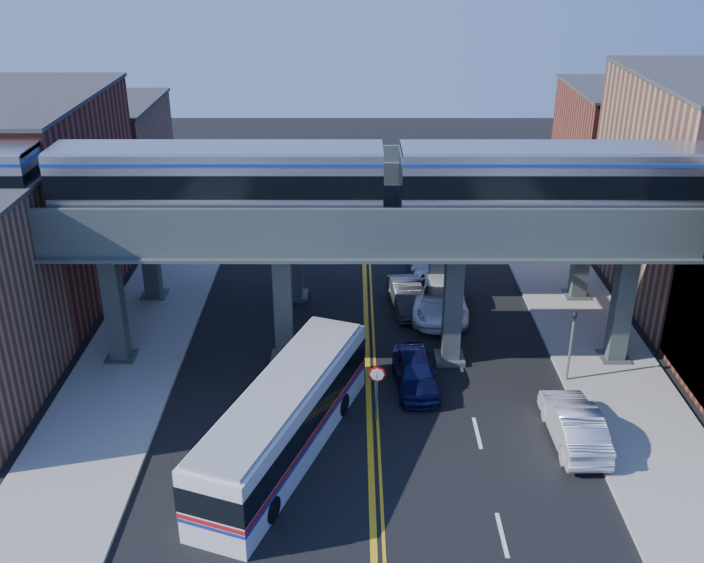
{
  "coord_description": "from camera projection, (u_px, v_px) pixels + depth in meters",
  "views": [
    {
      "loc": [
        -0.72,
        -25.14,
        19.46
      ],
      "look_at": [
        -0.75,
        5.53,
        5.36
      ],
      "focal_mm": 40.0,
      "sensor_mm": 36.0,
      "label": 1
    }
  ],
  "objects": [
    {
      "name": "building_west_c",
      "position": [
        103.0,
        161.0,
        55.67
      ],
      "size": [
        8.0,
        10.0,
        8.0
      ],
      "primitive_type": "cube",
      "color": "brown",
      "rests_on": "ground"
    },
    {
      "name": "sidewalk_east",
      "position": [
        592.0,
        339.0,
        40.01
      ],
      "size": [
        5.0,
        70.0,
        0.16
      ],
      "primitive_type": "cube",
      "color": "gray",
      "rests_on": "ground"
    },
    {
      "name": "building_east_b",
      "position": [
        703.0,
        192.0,
        42.98
      ],
      "size": [
        8.0,
        14.0,
        12.0
      ],
      "primitive_type": "cube",
      "color": "brown",
      "rests_on": "ground"
    },
    {
      "name": "sidewalk_west",
      "position": [
        142.0,
        339.0,
        40.03
      ],
      "size": [
        5.0,
        70.0,
        0.16
      ],
      "primitive_type": "cube",
      "color": "gray",
      "rests_on": "ground"
    },
    {
      "name": "building_west_b",
      "position": [
        31.0,
        200.0,
        43.23
      ],
      "size": [
        8.0,
        14.0,
        11.0
      ],
      "primitive_type": "cube",
      "color": "maroon",
      "rests_on": "ground"
    },
    {
      "name": "car_parked_curb",
      "position": [
        574.0,
        424.0,
        31.93
      ],
      "size": [
        1.89,
        5.14,
        1.68
      ],
      "primitive_type": "imported",
      "rotation": [
        0.0,
        0.0,
        3.16
      ],
      "color": "#B7B6BB",
      "rests_on": "ground"
    },
    {
      "name": "car_lane_b",
      "position": [
        407.0,
        296.0,
        43.0
      ],
      "size": [
        2.15,
        4.77,
        1.52
      ],
      "primitive_type": "imported",
      "rotation": [
        0.0,
        0.0,
        0.12
      ],
      "color": "#323234",
      "rests_on": "ground"
    },
    {
      "name": "car_lane_a",
      "position": [
        415.0,
        372.0,
        35.75
      ],
      "size": [
        2.14,
        4.69,
        1.56
      ],
      "primitive_type": "imported",
      "rotation": [
        0.0,
        0.0,
        0.07
      ],
      "color": "#10113C",
      "rests_on": "ground"
    },
    {
      "name": "traffic_signal",
      "position": [
        572.0,
        339.0,
        35.45
      ],
      "size": [
        0.15,
        0.18,
        4.1
      ],
      "color": "slate",
      "rests_on": "ground"
    },
    {
      "name": "elevated_viaduct_near",
      "position": [
        369.0,
        237.0,
        35.54
      ],
      "size": [
        52.0,
        3.6,
        7.4
      ],
      "color": "#394342",
      "rests_on": "ground"
    },
    {
      "name": "building_east_c",
      "position": [
        624.0,
        154.0,
        55.42
      ],
      "size": [
        8.0,
        10.0,
        9.0
      ],
      "primitive_type": "cube",
      "color": "maroon",
      "rests_on": "ground"
    },
    {
      "name": "transit_bus",
      "position": [
        284.0,
        420.0,
        30.94
      ],
      "size": [
        6.55,
        12.02,
        3.05
      ],
      "rotation": [
        0.0,
        0.0,
        1.22
      ],
      "color": "silver",
      "rests_on": "ground"
    },
    {
      "name": "stop_sign",
      "position": [
        377.0,
        384.0,
        32.96
      ],
      "size": [
        0.76,
        0.09,
        2.63
      ],
      "color": "slate",
      "rests_on": "ground"
    },
    {
      "name": "ground",
      "position": [
        371.0,
        463.0,
        30.97
      ],
      "size": [
        120.0,
        120.0,
        0.0
      ],
      "primitive_type": "plane",
      "color": "black",
      "rests_on": "ground"
    },
    {
      "name": "transit_train",
      "position": [
        218.0,
        179.0,
        34.41
      ],
      "size": [
        44.88,
        2.81,
        3.27
      ],
      "color": "black",
      "rests_on": "elevated_viaduct_near"
    },
    {
      "name": "car_lane_d",
      "position": [
        424.0,
        258.0,
        48.02
      ],
      "size": [
        2.25,
        5.06,
        1.44
      ],
      "primitive_type": "imported",
      "rotation": [
        0.0,
        0.0,
        0.05
      ],
      "color": "#B9B9BE",
      "rests_on": "ground"
    },
    {
      "name": "elevated_viaduct_far",
      "position": [
        366.0,
        189.0,
        41.9
      ],
      "size": [
        52.0,
        3.6,
        7.4
      ],
      "color": "#394342",
      "rests_on": "ground"
    },
    {
      "name": "car_lane_c",
      "position": [
        439.0,
        298.0,
        42.57
      ],
      "size": [
        3.34,
        6.5,
        1.76
      ],
      "primitive_type": "imported",
      "rotation": [
        0.0,
        0.0,
        -0.07
      ],
      "color": "white",
      "rests_on": "ground"
    }
  ]
}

